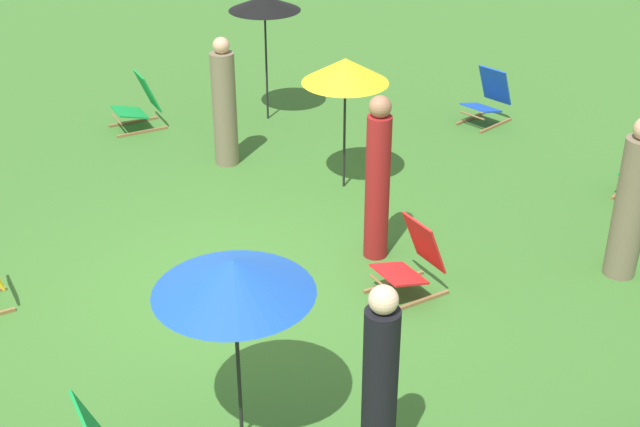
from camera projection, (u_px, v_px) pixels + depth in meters
ground_plane at (235, 292)px, 9.09m from camera, size 40.00×40.00×0.00m
deckchair_0 at (488, 99)px, 13.03m from camera, size 0.49×0.77×0.83m
deckchair_2 at (412, 262)px, 8.93m from camera, size 0.62×0.84×0.83m
deckchair_5 at (139, 104)px, 12.84m from camera, size 0.65×0.86×0.83m
umbrella_0 at (265, 3)px, 12.50m from camera, size 1.05×1.05×1.88m
umbrella_1 at (233, 277)px, 6.46m from camera, size 1.24×1.24×1.71m
umbrella_2 at (345, 71)px, 10.55m from camera, size 1.07×1.07×1.71m
person_0 at (378, 180)px, 9.33m from camera, size 0.38×0.38×1.89m
person_1 at (631, 203)px, 9.02m from camera, size 0.45×0.45×1.80m
person_2 at (224, 106)px, 11.53m from camera, size 0.34×0.34×1.76m
person_3 at (380, 387)px, 6.47m from camera, size 0.37×0.37×1.72m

